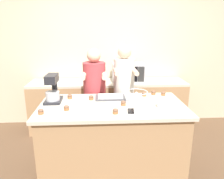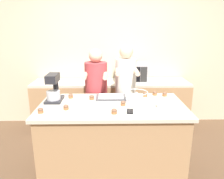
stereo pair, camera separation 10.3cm
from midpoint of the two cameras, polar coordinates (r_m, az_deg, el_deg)
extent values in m
plane|color=brown|center=(3.13, 1.02, -20.45)|extent=(16.00, 16.00, 0.00)
cube|color=beige|center=(4.21, 0.33, 9.15)|extent=(10.00, 0.06, 2.70)
cube|color=#A87F56|center=(2.88, 1.07, -13.21)|extent=(1.71, 0.87, 0.90)
cube|color=beige|center=(2.68, 1.12, -4.39)|extent=(1.78, 0.92, 0.04)
cube|color=#A87F56|center=(4.09, 0.42, -4.33)|extent=(2.80, 0.60, 0.87)
cube|color=beige|center=(3.95, 0.43, 1.84)|extent=(2.80, 0.60, 0.04)
cylinder|color=#232328|center=(3.49, -3.11, -8.42)|extent=(0.26, 0.26, 0.83)
cylinder|color=#A8383D|center=(3.26, -3.29, 2.51)|extent=(0.33, 0.33, 0.53)
sphere|color=#DBB293|center=(3.20, -3.39, 8.87)|extent=(0.20, 0.20, 0.20)
cylinder|color=#DBB293|center=(3.08, -6.08, 3.72)|extent=(0.06, 0.34, 0.06)
cylinder|color=#DBB293|center=(3.07, -0.79, 3.76)|extent=(0.06, 0.34, 0.06)
cylinder|color=#232328|center=(3.49, 4.27, -7.98)|extent=(0.24, 0.24, 0.88)
cylinder|color=silver|center=(3.26, 4.53, 3.40)|extent=(0.31, 0.31, 0.53)
sphere|color=#DBB293|center=(3.20, 4.68, 9.77)|extent=(0.20, 0.20, 0.20)
cylinder|color=#DBB293|center=(3.06, 2.41, 4.69)|extent=(0.06, 0.34, 0.06)
cylinder|color=#DBB293|center=(3.09, 7.31, 4.67)|extent=(0.06, 0.34, 0.06)
cube|color=#232328|center=(2.90, -13.80, -2.55)|extent=(0.20, 0.30, 0.03)
cylinder|color=#232328|center=(2.97, -13.49, 0.46)|extent=(0.07, 0.07, 0.22)
cube|color=#232328|center=(2.80, -14.25, 2.89)|extent=(0.13, 0.26, 0.10)
cylinder|color=#BCBCC1|center=(2.84, -14.05, -1.46)|extent=(0.17, 0.17, 0.11)
cone|color=#BCBCC1|center=(2.76, 7.51, -1.98)|extent=(0.27, 0.27, 0.14)
torus|color=#BCBCC1|center=(2.74, 7.56, -0.68)|extent=(0.28, 0.28, 0.01)
cube|color=#4C4C51|center=(2.90, 0.74, -2.10)|extent=(0.39, 0.24, 0.02)
cube|color=white|center=(2.89, 0.74, -1.72)|extent=(0.32, 0.19, 0.02)
cube|color=#B7B7BC|center=(3.94, 5.75, 4.46)|extent=(0.56, 0.35, 0.33)
cube|color=black|center=(3.76, 5.30, 3.90)|extent=(0.38, 0.01, 0.26)
cube|color=#2D2D2D|center=(3.79, 9.08, 3.89)|extent=(0.11, 0.01, 0.26)
cube|color=black|center=(2.47, 5.90, -5.68)|extent=(0.08, 0.15, 0.01)
cube|color=black|center=(2.47, 5.91, -5.56)|extent=(0.07, 0.14, 0.00)
cylinder|color=silver|center=(2.63, 13.67, -3.80)|extent=(0.08, 0.08, 0.09)
cylinder|color=#9E6038|center=(2.53, -17.06, -5.56)|extent=(0.06, 0.06, 0.03)
ellipsoid|color=brown|center=(2.52, -17.11, -5.03)|extent=(0.06, 0.06, 0.04)
cylinder|color=#9E6038|center=(3.02, 9.64, -1.52)|extent=(0.06, 0.06, 0.03)
ellipsoid|color=brown|center=(3.01, 9.66, -1.06)|extent=(0.06, 0.06, 0.04)
cylinder|color=#9E6038|center=(2.56, -10.79, -4.84)|extent=(0.06, 0.06, 0.03)
ellipsoid|color=brown|center=(2.55, -10.82, -4.32)|extent=(0.06, 0.06, 0.04)
cylinder|color=#9E6038|center=(2.65, 4.03, -3.87)|extent=(0.06, 0.06, 0.03)
ellipsoid|color=brown|center=(2.64, 4.04, -3.36)|extent=(0.06, 0.06, 0.04)
cylinder|color=#9E6038|center=(3.10, 12.05, -1.18)|extent=(0.06, 0.06, 0.03)
ellipsoid|color=brown|center=(3.09, 12.08, -0.74)|extent=(0.06, 0.06, 0.04)
cylinder|color=#9E6038|center=(2.86, -4.30, -2.33)|extent=(0.06, 0.06, 0.03)
ellipsoid|color=brown|center=(2.85, -4.31, -1.85)|extent=(0.06, 0.06, 0.04)
cylinder|color=#9E6038|center=(2.40, 1.81, -6.00)|extent=(0.06, 0.06, 0.03)
ellipsoid|color=brown|center=(2.39, 1.81, -5.45)|extent=(0.06, 0.06, 0.04)
cylinder|color=#9E6038|center=(2.95, -9.77, -1.93)|extent=(0.06, 0.06, 0.03)
ellipsoid|color=brown|center=(2.95, -9.79, -1.47)|extent=(0.06, 0.06, 0.04)
cylinder|color=#9E6038|center=(3.09, 14.51, -1.40)|extent=(0.06, 0.06, 0.03)
ellipsoid|color=brown|center=(3.08, 14.54, -0.96)|extent=(0.06, 0.06, 0.04)
camera|label=1|loc=(0.05, -88.89, 0.32)|focal=35.00mm
camera|label=2|loc=(0.05, 91.11, -0.32)|focal=35.00mm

